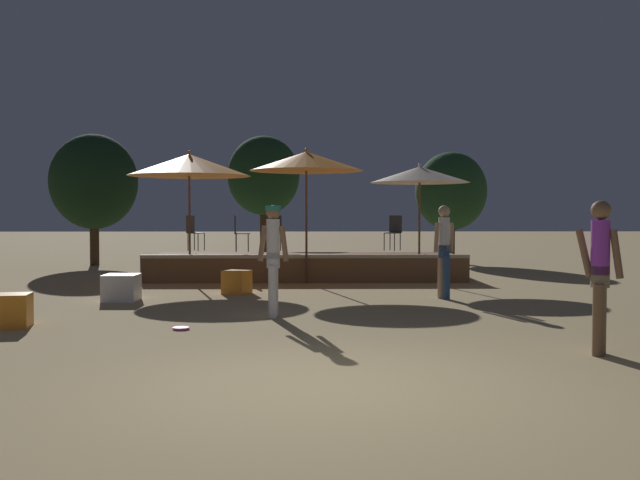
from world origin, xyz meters
The scene contains 19 objects.
ground_plane centered at (0.00, 0.00, 0.00)m, with size 120.00×120.00×0.00m, color tan.
wooden_deck centered at (-0.27, 11.20, 0.29)m, with size 7.56×2.68×0.65m.
patio_umbrella_0 centered at (2.40, 10.26, 2.50)m, with size 2.33×2.33×2.77m.
patio_umbrella_1 centered at (-2.98, 10.30, 2.73)m, with size 2.86×2.86×3.06m.
patio_umbrella_2 centered at (-0.25, 9.81, 2.78)m, with size 2.58×2.58×3.08m.
cube_seat_0 centered at (-4.34, 3.54, 0.23)m, with size 0.57×0.57×0.47m.
cube_seat_1 centered at (-1.63, 7.72, 0.23)m, with size 0.60×0.60×0.46m.
cube_seat_2 centered at (-3.61, 6.57, 0.24)m, with size 0.60×0.60×0.48m.
person_0 centered at (2.32, 6.80, 0.95)m, with size 0.43×0.28×1.74m.
person_2 centered at (-0.74, 4.48, 0.97)m, with size 0.49×0.30×1.72m.
person_3 centered at (3.05, 1.47, 0.94)m, with size 0.49×0.32×1.73m.
bistro_chair_0 centered at (-1.04, 11.80, 1.20)m, with size 0.42×0.42×0.90m.
bistro_chair_1 centered at (2.00, 11.88, 1.20)m, with size 0.48×0.48×0.90m.
bistro_chair_2 centered at (-3.16, 11.91, 1.20)m, with size 0.45×0.45×0.90m.
bistro_chair_3 centered at (-1.94, 11.34, 1.20)m, with size 0.40×0.40×0.90m.
frisbee_disc centered at (-1.95, 3.30, 0.02)m, with size 0.23×0.23×0.03m.
background_tree_0 centered at (-1.86, 20.04, 3.01)m, with size 2.66×2.66×4.48m.
background_tree_1 centered at (4.46, 16.83, 2.33)m, with size 2.33×2.33×3.62m.
background_tree_2 centered at (-6.82, 15.71, 2.58)m, with size 2.66×2.66×4.05m.
Camera 1 is at (-0.21, -6.41, 1.57)m, focal length 40.00 mm.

